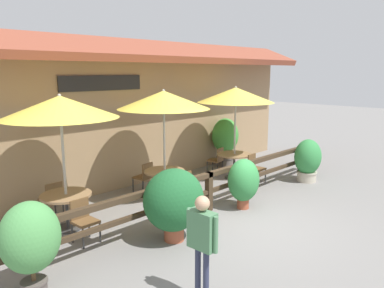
% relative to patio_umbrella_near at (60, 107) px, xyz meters
% --- Properties ---
extents(ground_plane, '(60.00, 60.00, 0.00)m').
position_rel_patio_umbrella_near_xyz_m(ground_plane, '(2.90, -2.47, -2.60)').
color(ground_plane, slate).
extents(building_facade, '(14.28, 1.49, 4.23)m').
position_rel_patio_umbrella_near_xyz_m(building_facade, '(2.90, 1.63, -0.43)').
color(building_facade, '#997A56').
rests_on(building_facade, ground).
extents(patio_railing, '(10.40, 0.14, 0.95)m').
position_rel_patio_umbrella_near_xyz_m(patio_railing, '(2.90, -1.42, -1.90)').
color(patio_railing, '#3D2D1E').
rests_on(patio_railing, ground).
extents(patio_umbrella_near, '(2.34, 2.34, 2.86)m').
position_rel_patio_umbrella_near_xyz_m(patio_umbrella_near, '(0.00, 0.00, 0.00)').
color(patio_umbrella_near, '#B7B2A8').
rests_on(patio_umbrella_near, ground).
extents(dining_table_near, '(1.06, 1.06, 0.77)m').
position_rel_patio_umbrella_near_xyz_m(dining_table_near, '(-0.00, -0.00, -1.98)').
color(dining_table_near, olive).
rests_on(dining_table_near, ground).
extents(chair_near_streetside, '(0.44, 0.44, 0.85)m').
position_rel_patio_umbrella_near_xyz_m(chair_near_streetside, '(-0.06, -0.81, -2.12)').
color(chair_near_streetside, brown).
rests_on(chair_near_streetside, ground).
extents(chair_near_wallside, '(0.43, 0.43, 0.85)m').
position_rel_patio_umbrella_near_xyz_m(chair_near_wallside, '(0.06, 0.81, -2.12)').
color(chair_near_wallside, brown).
rests_on(chair_near_wallside, ground).
extents(patio_umbrella_middle, '(2.34, 2.34, 2.86)m').
position_rel_patio_umbrella_near_xyz_m(patio_umbrella_middle, '(2.71, -0.04, 0.00)').
color(patio_umbrella_middle, '#B7B2A8').
rests_on(patio_umbrella_middle, ground).
extents(dining_table_middle, '(1.06, 1.06, 0.77)m').
position_rel_patio_umbrella_near_xyz_m(dining_table_middle, '(2.71, -0.04, -1.98)').
color(dining_table_middle, olive).
rests_on(dining_table_middle, ground).
extents(chair_middle_streetside, '(0.47, 0.47, 0.85)m').
position_rel_patio_umbrella_near_xyz_m(chair_middle_streetside, '(2.77, -0.84, -2.12)').
color(chair_middle_streetside, brown).
rests_on(chair_middle_streetside, ground).
extents(chair_middle_wallside, '(0.48, 0.48, 0.85)m').
position_rel_patio_umbrella_near_xyz_m(chair_middle_wallside, '(2.67, 0.76, -2.12)').
color(chair_middle_wallside, brown).
rests_on(chair_middle_wallside, ground).
extents(patio_umbrella_far, '(2.34, 2.34, 2.86)m').
position_rel_patio_umbrella_near_xyz_m(patio_umbrella_far, '(5.57, -0.08, 0.00)').
color(patio_umbrella_far, '#B7B2A8').
rests_on(patio_umbrella_far, ground).
extents(dining_table_far, '(1.06, 1.06, 0.77)m').
position_rel_patio_umbrella_near_xyz_m(dining_table_far, '(5.57, -0.08, -1.98)').
color(dining_table_far, olive).
rests_on(dining_table_far, ground).
extents(chair_far_streetside, '(0.45, 0.45, 0.85)m').
position_rel_patio_umbrella_near_xyz_m(chair_far_streetside, '(5.64, -0.83, -2.12)').
color(chair_far_streetside, brown).
rests_on(chair_far_streetside, ground).
extents(chair_far_wallside, '(0.50, 0.50, 0.85)m').
position_rel_patio_umbrella_near_xyz_m(chair_far_wallside, '(5.60, 0.66, -2.12)').
color(chair_far_wallside, brown).
rests_on(chair_far_wallside, ground).
extents(potted_plant_broad_leaf, '(0.82, 0.73, 1.24)m').
position_rel_patio_umbrella_near_xyz_m(potted_plant_broad_leaf, '(3.60, -1.92, -1.91)').
color(potted_plant_broad_leaf, '#9E4C33').
rests_on(potted_plant_broad_leaf, ground).
extents(potted_plant_tall_tropical, '(1.24, 1.12, 1.46)m').
position_rel_patio_umbrella_near_xyz_m(potted_plant_tall_tropical, '(1.22, -2.01, -1.78)').
color(potted_plant_tall_tropical, '#9E4C33').
rests_on(potted_plant_tall_tropical, ground).
extents(potted_plant_small_flowering, '(0.86, 0.78, 1.30)m').
position_rel_patio_umbrella_near_xyz_m(potted_plant_small_flowering, '(6.83, -1.90, -1.91)').
color(potted_plant_small_flowering, '#B7AD99').
rests_on(potted_plant_small_flowering, ground).
extents(potted_plant_corner_fern, '(0.88, 0.80, 1.46)m').
position_rel_patio_umbrella_near_xyz_m(potted_plant_corner_fern, '(-1.51, -1.88, -1.71)').
color(potted_plant_corner_fern, '#564C47').
rests_on(potted_plant_corner_fern, ground).
extents(potted_plant_entrance_palm, '(0.98, 0.89, 1.70)m').
position_rel_patio_umbrella_near_xyz_m(potted_plant_entrance_palm, '(6.52, 1.08, -1.60)').
color(potted_plant_entrance_palm, '#564C47').
rests_on(potted_plant_entrance_palm, ground).
extents(pedestrian, '(0.22, 0.56, 1.58)m').
position_rel_patio_umbrella_near_xyz_m(pedestrian, '(0.19, -3.74, -1.58)').
color(pedestrian, '#2D334C').
rests_on(pedestrian, ground).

